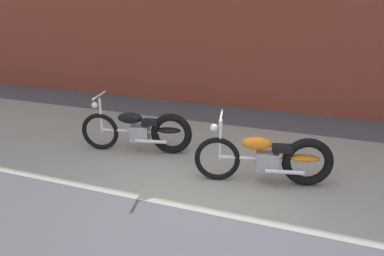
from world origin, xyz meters
The scene contains 5 objects.
ground_plane centered at (0.00, 0.00, 0.00)m, with size 80.00×80.00×0.00m, color #47474C.
sidewalk_slab centered at (0.00, 1.75, 0.00)m, with size 36.00×3.50×0.01m, color gray.
brick_building_wall centered at (0.00, 5.20, 2.42)m, with size 36.00×0.50×4.84m, color brown.
motorcycle_black centered at (-1.50, 1.54, 0.40)m, with size 1.98×0.71×1.03m.
motorcycle_orange centered at (0.82, 1.14, 0.40)m, with size 1.98×0.72×1.03m.
Camera 1 is at (1.46, -3.89, 2.58)m, focal length 34.68 mm.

